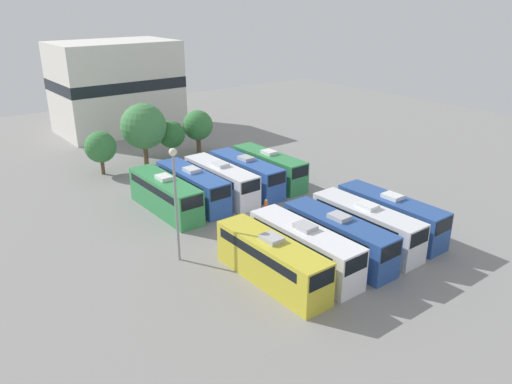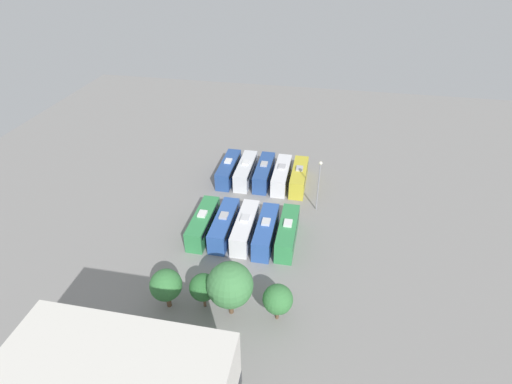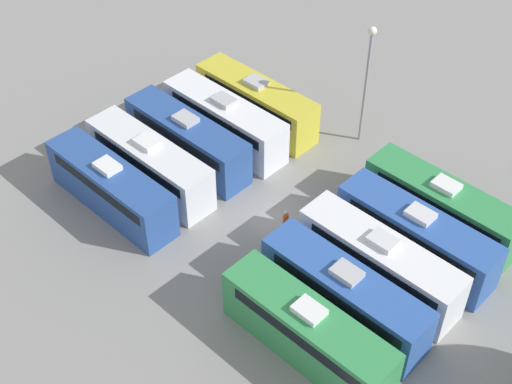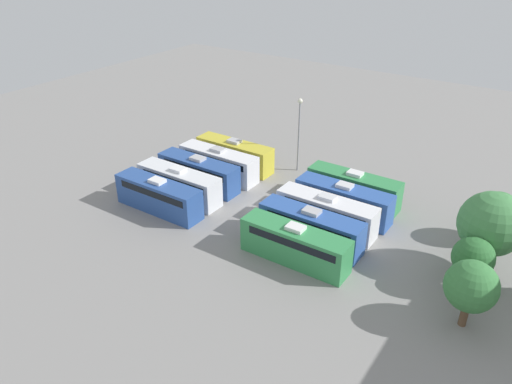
{
  "view_description": "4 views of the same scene",
  "coord_description": "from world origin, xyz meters",
  "px_view_note": "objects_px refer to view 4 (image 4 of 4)",
  "views": [
    {
      "loc": [
        -26.8,
        -32.29,
        19.45
      ],
      "look_at": [
        -1.21,
        0.61,
        3.04
      ],
      "focal_mm": 35.0,
      "sensor_mm": 36.0,
      "label": 1
    },
    {
      "loc": [
        -10.56,
        53.93,
        39.78
      ],
      "look_at": [
        -0.23,
        0.33,
        3.14
      ],
      "focal_mm": 28.0,
      "sensor_mm": 36.0,
      "label": 2
    },
    {
      "loc": [
        24.7,
        21.91,
        32.28
      ],
      "look_at": [
        1.84,
        -0.02,
        3.38
      ],
      "focal_mm": 50.0,
      "sensor_mm": 36.0,
      "label": 3
    },
    {
      "loc": [
        39.1,
        26.08,
        26.78
      ],
      "look_at": [
        0.35,
        -0.16,
        1.84
      ],
      "focal_mm": 35.0,
      "sensor_mm": 36.0,
      "label": 4
    }
  ],
  "objects_px": {
    "bus_7": "(327,212)",
    "worker_person": "(266,205)",
    "bus_2": "(199,172)",
    "bus_6": "(344,200)",
    "bus_4": "(159,195)",
    "tree_2": "(473,257)",
    "bus_1": "(219,163)",
    "bus_3": "(179,183)",
    "tree_0": "(498,211)",
    "bus_8": "(311,227)",
    "light_pole": "(299,124)",
    "bus_9": "(295,244)",
    "bus_5": "(354,187)",
    "tree_1": "(491,224)",
    "bus_0": "(235,154)",
    "tree_3": "(471,287)"
  },
  "relations": [
    {
      "from": "bus_6",
      "to": "bus_7",
      "type": "height_order",
      "value": "same"
    },
    {
      "from": "bus_0",
      "to": "tree_0",
      "type": "bearing_deg",
      "value": 90.93
    },
    {
      "from": "bus_3",
      "to": "bus_0",
      "type": "bearing_deg",
      "value": 178.34
    },
    {
      "from": "bus_3",
      "to": "tree_0",
      "type": "bearing_deg",
      "value": 108.86
    },
    {
      "from": "bus_6",
      "to": "tree_1",
      "type": "xyz_separation_m",
      "value": [
        1.87,
        14.14,
        2.97
      ]
    },
    {
      "from": "tree_2",
      "to": "bus_9",
      "type": "bearing_deg",
      "value": -72.37
    },
    {
      "from": "bus_5",
      "to": "tree_1",
      "type": "bearing_deg",
      "value": 70.64
    },
    {
      "from": "tree_0",
      "to": "bus_0",
      "type": "bearing_deg",
      "value": -89.07
    },
    {
      "from": "bus_8",
      "to": "tree_0",
      "type": "xyz_separation_m",
      "value": [
        -10.27,
        14.2,
        1.45
      ]
    },
    {
      "from": "tree_1",
      "to": "tree_3",
      "type": "relative_size",
      "value": 1.34
    },
    {
      "from": "tree_0",
      "to": "bus_8",
      "type": "bearing_deg",
      "value": -54.14
    },
    {
      "from": "tree_0",
      "to": "bus_9",
      "type": "bearing_deg",
      "value": -45.94
    },
    {
      "from": "bus_6",
      "to": "bus_8",
      "type": "distance_m",
      "value": 6.49
    },
    {
      "from": "bus_6",
      "to": "tree_3",
      "type": "xyz_separation_m",
      "value": [
        9.76,
        14.6,
        1.81
      ]
    },
    {
      "from": "bus_6",
      "to": "tree_0",
      "type": "bearing_deg",
      "value": 105.22
    },
    {
      "from": "bus_0",
      "to": "tree_1",
      "type": "height_order",
      "value": "tree_1"
    },
    {
      "from": "light_pole",
      "to": "bus_3",
      "type": "bearing_deg",
      "value": -27.88
    },
    {
      "from": "bus_4",
      "to": "bus_6",
      "type": "bearing_deg",
      "value": 120.88
    },
    {
      "from": "worker_person",
      "to": "tree_2",
      "type": "xyz_separation_m",
      "value": [
        1.58,
        20.83,
        2.52
      ]
    },
    {
      "from": "bus_7",
      "to": "bus_4",
      "type": "bearing_deg",
      "value": -67.63
    },
    {
      "from": "bus_6",
      "to": "bus_7",
      "type": "relative_size",
      "value": 1.0
    },
    {
      "from": "bus_9",
      "to": "tree_1",
      "type": "height_order",
      "value": "tree_1"
    },
    {
      "from": "bus_3",
      "to": "bus_9",
      "type": "xyz_separation_m",
      "value": [
        3.12,
        16.55,
        0.0
      ]
    },
    {
      "from": "bus_5",
      "to": "bus_9",
      "type": "relative_size",
      "value": 1.0
    },
    {
      "from": "bus_5",
      "to": "bus_1",
      "type": "bearing_deg",
      "value": -79.05
    },
    {
      "from": "worker_person",
      "to": "bus_4",
      "type": "bearing_deg",
      "value": -57.24
    },
    {
      "from": "light_pole",
      "to": "tree_2",
      "type": "height_order",
      "value": "light_pole"
    },
    {
      "from": "worker_person",
      "to": "tree_1",
      "type": "relative_size",
      "value": 0.22
    },
    {
      "from": "bus_8",
      "to": "tree_3",
      "type": "relative_size",
      "value": 1.81
    },
    {
      "from": "bus_7",
      "to": "bus_9",
      "type": "relative_size",
      "value": 1.0
    },
    {
      "from": "bus_2",
      "to": "worker_person",
      "type": "relative_size",
      "value": 6.05
    },
    {
      "from": "bus_4",
      "to": "light_pole",
      "type": "xyz_separation_m",
      "value": [
        -16.88,
        7.14,
        4.26
      ]
    },
    {
      "from": "tree_1",
      "to": "bus_5",
      "type": "bearing_deg",
      "value": -109.36
    },
    {
      "from": "bus_5",
      "to": "bus_8",
      "type": "height_order",
      "value": "same"
    },
    {
      "from": "worker_person",
      "to": "bus_5",
      "type": "bearing_deg",
      "value": 136.06
    },
    {
      "from": "bus_7",
      "to": "bus_8",
      "type": "bearing_deg",
      "value": 0.48
    },
    {
      "from": "bus_7",
      "to": "worker_person",
      "type": "xyz_separation_m",
      "value": [
        0.56,
        -6.73,
        -1.05
      ]
    },
    {
      "from": "bus_3",
      "to": "bus_6",
      "type": "xyz_separation_m",
      "value": [
        -6.66,
        16.66,
        0.0
      ]
    },
    {
      "from": "bus_1",
      "to": "bus_7",
      "type": "height_order",
      "value": "same"
    },
    {
      "from": "bus_4",
      "to": "tree_2",
      "type": "xyz_separation_m",
      "value": [
        -4.56,
        30.37,
        1.46
      ]
    },
    {
      "from": "bus_7",
      "to": "tree_0",
      "type": "distance_m",
      "value": 15.93
    },
    {
      "from": "bus_7",
      "to": "tree_0",
      "type": "bearing_deg",
      "value": 116.22
    },
    {
      "from": "bus_6",
      "to": "tree_1",
      "type": "bearing_deg",
      "value": 82.47
    },
    {
      "from": "bus_4",
      "to": "bus_6",
      "type": "distance_m",
      "value": 19.33
    },
    {
      "from": "bus_4",
      "to": "bus_8",
      "type": "xyz_separation_m",
      "value": [
        -3.44,
        16.3,
        0.0
      ]
    },
    {
      "from": "bus_2",
      "to": "tree_1",
      "type": "relative_size",
      "value": 1.34
    },
    {
      "from": "tree_0",
      "to": "tree_1",
      "type": "xyz_separation_m",
      "value": [
        5.65,
        0.23,
        1.51
      ]
    },
    {
      "from": "worker_person",
      "to": "bus_1",
      "type": "bearing_deg",
      "value": -112.49
    },
    {
      "from": "bus_6",
      "to": "worker_person",
      "type": "distance_m",
      "value": 8.07
    },
    {
      "from": "tree_3",
      "to": "light_pole",
      "type": "bearing_deg",
      "value": -124.79
    }
  ]
}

